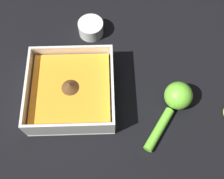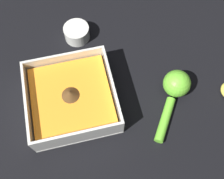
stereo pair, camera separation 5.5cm
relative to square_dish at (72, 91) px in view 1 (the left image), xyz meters
The scene contains 4 objects.
ground_plane 0.05m from the square_dish, 47.93° to the right, with size 4.00×4.00×0.00m, color black.
square_dish is the anchor object (origin of this frame).
spice_bowl 0.20m from the square_dish, 13.05° to the right, with size 0.07×0.07×0.04m.
lemon_squeezer 0.25m from the square_dish, 97.60° to the right, with size 0.16×0.13×0.07m.
Camera 1 is at (-0.30, -0.06, 0.61)m, focal length 42.00 mm.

